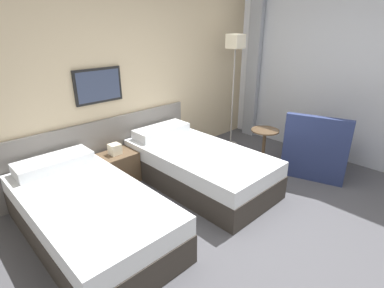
{
  "coord_description": "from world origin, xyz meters",
  "views": [
    {
      "loc": [
        -2.34,
        -1.37,
        2.04
      ],
      "look_at": [
        0.04,
        1.1,
        0.65
      ],
      "focal_mm": 28.0,
      "sensor_mm": 36.0,
      "label": 1
    }
  ],
  "objects_px": {
    "bed_near_window": "(198,166)",
    "side_table": "(264,142)",
    "nightstand": "(117,168)",
    "armchair": "(316,153)",
    "floor_lamp": "(235,54)",
    "bed_near_door": "(88,213)"
  },
  "relations": [
    {
      "from": "bed_near_window",
      "to": "side_table",
      "type": "distance_m",
      "value": 1.11
    },
    {
      "from": "side_table",
      "to": "bed_near_window",
      "type": "bearing_deg",
      "value": 161.82
    },
    {
      "from": "nightstand",
      "to": "side_table",
      "type": "relative_size",
      "value": 0.94
    },
    {
      "from": "armchair",
      "to": "bed_near_window",
      "type": "bearing_deg",
      "value": 39.97
    },
    {
      "from": "side_table",
      "to": "armchair",
      "type": "bearing_deg",
      "value": -53.22
    },
    {
      "from": "floor_lamp",
      "to": "side_table",
      "type": "distance_m",
      "value": 1.52
    },
    {
      "from": "armchair",
      "to": "bed_near_door",
      "type": "bearing_deg",
      "value": 55.1
    },
    {
      "from": "nightstand",
      "to": "armchair",
      "type": "distance_m",
      "value": 2.84
    },
    {
      "from": "bed_near_door",
      "to": "nightstand",
      "type": "distance_m",
      "value": 1.09
    },
    {
      "from": "floor_lamp",
      "to": "side_table",
      "type": "height_order",
      "value": "floor_lamp"
    },
    {
      "from": "bed_near_door",
      "to": "floor_lamp",
      "type": "xyz_separation_m",
      "value": [
        2.97,
        0.57,
        1.31
      ]
    },
    {
      "from": "bed_near_window",
      "to": "bed_near_door",
      "type": "bearing_deg",
      "value": 180.0
    },
    {
      "from": "bed_near_window",
      "to": "nightstand",
      "type": "height_order",
      "value": "bed_near_window"
    },
    {
      "from": "side_table",
      "to": "floor_lamp",
      "type": "bearing_deg",
      "value": 68.22
    },
    {
      "from": "nightstand",
      "to": "side_table",
      "type": "distance_m",
      "value": 2.14
    },
    {
      "from": "side_table",
      "to": "bed_near_door",
      "type": "bearing_deg",
      "value": 172.51
    },
    {
      "from": "nightstand",
      "to": "floor_lamp",
      "type": "xyz_separation_m",
      "value": [
        2.19,
        -0.19,
        1.34
      ]
    },
    {
      "from": "floor_lamp",
      "to": "armchair",
      "type": "distance_m",
      "value": 1.98
    },
    {
      "from": "nightstand",
      "to": "floor_lamp",
      "type": "bearing_deg",
      "value": -5.05
    },
    {
      "from": "bed_near_window",
      "to": "floor_lamp",
      "type": "xyz_separation_m",
      "value": [
        1.41,
        0.57,
        1.31
      ]
    },
    {
      "from": "side_table",
      "to": "armchair",
      "type": "height_order",
      "value": "armchair"
    },
    {
      "from": "nightstand",
      "to": "floor_lamp",
      "type": "distance_m",
      "value": 2.57
    }
  ]
}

